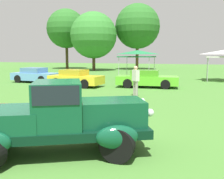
{
  "coord_description": "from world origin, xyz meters",
  "views": [
    {
      "loc": [
        3.67,
        -5.37,
        2.3
      ],
      "look_at": [
        1.18,
        1.94,
        1.27
      ],
      "focal_mm": 41.84,
      "sensor_mm": 36.0,
      "label": 1
    }
  ],
  "objects_px": {
    "show_car_yellow": "(75,78)",
    "feature_pickup_truck": "(55,117)",
    "show_car_skyblue": "(35,75)",
    "canopy_tent_left_field": "(137,53)",
    "show_car_lime": "(147,79)",
    "spectator_near_truck": "(136,80)"
  },
  "relations": [
    {
      "from": "show_car_skyblue",
      "to": "canopy_tent_left_field",
      "type": "xyz_separation_m",
      "value": [
        7.33,
        5.6,
        1.82
      ]
    },
    {
      "from": "show_car_skyblue",
      "to": "show_car_yellow",
      "type": "distance_m",
      "value": 4.67
    },
    {
      "from": "show_car_yellow",
      "to": "spectator_near_truck",
      "type": "xyz_separation_m",
      "value": [
        5.19,
        -3.02,
        0.32
      ]
    },
    {
      "from": "feature_pickup_truck",
      "to": "show_car_lime",
      "type": "relative_size",
      "value": 1.02
    },
    {
      "from": "show_car_lime",
      "to": "spectator_near_truck",
      "type": "height_order",
      "value": "spectator_near_truck"
    },
    {
      "from": "canopy_tent_left_field",
      "to": "show_car_yellow",
      "type": "bearing_deg",
      "value": -112.3
    },
    {
      "from": "feature_pickup_truck",
      "to": "show_car_skyblue",
      "type": "distance_m",
      "value": 16.53
    },
    {
      "from": "show_car_yellow",
      "to": "show_car_lime",
      "type": "bearing_deg",
      "value": 13.39
    },
    {
      "from": "show_car_lime",
      "to": "show_car_yellow",
      "type": "bearing_deg",
      "value": -166.61
    },
    {
      "from": "show_car_lime",
      "to": "canopy_tent_left_field",
      "type": "bearing_deg",
      "value": 109.6
    },
    {
      "from": "feature_pickup_truck",
      "to": "show_car_skyblue",
      "type": "relative_size",
      "value": 1.13
    },
    {
      "from": "show_car_lime",
      "to": "canopy_tent_left_field",
      "type": "xyz_separation_m",
      "value": [
        -2.09,
        5.87,
        1.82
      ]
    },
    {
      "from": "show_car_skyblue",
      "to": "show_car_lime",
      "type": "xyz_separation_m",
      "value": [
        9.42,
        -0.28,
        0.0
      ]
    },
    {
      "from": "canopy_tent_left_field",
      "to": "feature_pickup_truck",
      "type": "bearing_deg",
      "value": -82.39
    },
    {
      "from": "show_car_yellow",
      "to": "feature_pickup_truck",
      "type": "bearing_deg",
      "value": -65.37
    },
    {
      "from": "spectator_near_truck",
      "to": "show_car_skyblue",
      "type": "bearing_deg",
      "value": 155.05
    },
    {
      "from": "show_car_yellow",
      "to": "canopy_tent_left_field",
      "type": "xyz_separation_m",
      "value": [
        2.89,
        7.06,
        1.82
      ]
    },
    {
      "from": "feature_pickup_truck",
      "to": "show_car_skyblue",
      "type": "height_order",
      "value": "feature_pickup_truck"
    },
    {
      "from": "show_car_lime",
      "to": "show_car_skyblue",
      "type": "bearing_deg",
      "value": 178.33
    },
    {
      "from": "feature_pickup_truck",
      "to": "canopy_tent_left_field",
      "type": "xyz_separation_m",
      "value": [
        -2.52,
        18.87,
        1.56
      ]
    },
    {
      "from": "spectator_near_truck",
      "to": "feature_pickup_truck",
      "type": "bearing_deg",
      "value": -88.55
    },
    {
      "from": "show_car_lime",
      "to": "spectator_near_truck",
      "type": "xyz_separation_m",
      "value": [
        0.21,
        -4.21,
        0.31
      ]
    }
  ]
}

